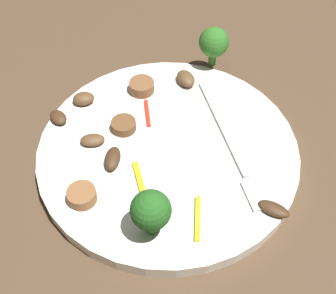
% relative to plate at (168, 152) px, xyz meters
% --- Properties ---
extents(ground_plane, '(1.40, 1.40, 0.00)m').
position_rel_plate_xyz_m(ground_plane, '(0.00, 0.00, -0.01)').
color(ground_plane, '#4C3826').
extents(plate, '(0.28, 0.28, 0.02)m').
position_rel_plate_xyz_m(plate, '(0.00, 0.00, 0.00)').
color(plate, white).
rests_on(plate, ground_plane).
extents(fork, '(0.18, 0.04, 0.00)m').
position_rel_plate_xyz_m(fork, '(0.04, 0.06, 0.01)').
color(fork, silver).
rests_on(fork, plate).
extents(broccoli_floret_0, '(0.04, 0.04, 0.05)m').
position_rel_plate_xyz_m(broccoli_floret_0, '(-0.10, 0.11, 0.04)').
color(broccoli_floret_0, '#347525').
rests_on(broccoli_floret_0, plate).
extents(broccoli_floret_1, '(0.04, 0.04, 0.05)m').
position_rel_plate_xyz_m(broccoli_floret_1, '(0.08, -0.06, 0.04)').
color(broccoli_floret_1, '#296420').
rests_on(broccoli_floret_1, plate).
extents(sausage_slice_0, '(0.03, 0.03, 0.01)m').
position_rel_plate_xyz_m(sausage_slice_0, '(-0.09, 0.01, 0.01)').
color(sausage_slice_0, brown).
rests_on(sausage_slice_0, plate).
extents(sausage_slice_1, '(0.04, 0.04, 0.01)m').
position_rel_plate_xyz_m(sausage_slice_1, '(0.02, -0.10, 0.01)').
color(sausage_slice_1, brown).
rests_on(sausage_slice_1, plate).
extents(sausage_slice_2, '(0.03, 0.03, 0.01)m').
position_rel_plate_xyz_m(sausage_slice_2, '(-0.04, -0.03, 0.01)').
color(sausage_slice_2, brown).
rests_on(sausage_slice_2, plate).
extents(mushroom_0, '(0.02, 0.03, 0.01)m').
position_rel_plate_xyz_m(mushroom_0, '(-0.10, -0.06, 0.01)').
color(mushroom_0, brown).
rests_on(mushroom_0, plate).
extents(mushroom_1, '(0.03, 0.02, 0.01)m').
position_rel_plate_xyz_m(mushroom_1, '(-0.08, 0.06, 0.01)').
color(mushroom_1, brown).
rests_on(mushroom_1, plate).
extents(mushroom_2, '(0.03, 0.02, 0.01)m').
position_rel_plate_xyz_m(mushroom_2, '(-0.09, -0.09, 0.01)').
color(mushroom_2, '#422B19').
rests_on(mushroom_2, plate).
extents(mushroom_3, '(0.03, 0.03, 0.01)m').
position_rel_plate_xyz_m(mushroom_3, '(-0.01, -0.06, 0.01)').
color(mushroom_3, '#422B19').
rests_on(mushroom_3, plate).
extents(mushroom_4, '(0.03, 0.03, 0.01)m').
position_rel_plate_xyz_m(mushroom_4, '(0.12, 0.06, 0.01)').
color(mushroom_4, '#422B19').
rests_on(mushroom_4, plate).
extents(mushroom_5, '(0.02, 0.03, 0.01)m').
position_rel_plate_xyz_m(mushroom_5, '(-0.04, -0.07, 0.01)').
color(mushroom_5, brown).
rests_on(mushroom_5, plate).
extents(pepper_strip_0, '(0.05, 0.01, 0.00)m').
position_rel_plate_xyz_m(pepper_strip_0, '(0.03, -0.05, 0.01)').
color(pepper_strip_0, yellow).
rests_on(pepper_strip_0, plate).
extents(pepper_strip_1, '(0.04, 0.02, 0.00)m').
position_rel_plate_xyz_m(pepper_strip_1, '(-0.05, 0.00, 0.01)').
color(pepper_strip_1, red).
rests_on(pepper_strip_1, plate).
extents(pepper_strip_2, '(0.04, 0.03, 0.00)m').
position_rel_plate_xyz_m(pepper_strip_2, '(0.09, -0.01, 0.01)').
color(pepper_strip_2, yellow).
rests_on(pepper_strip_2, plate).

